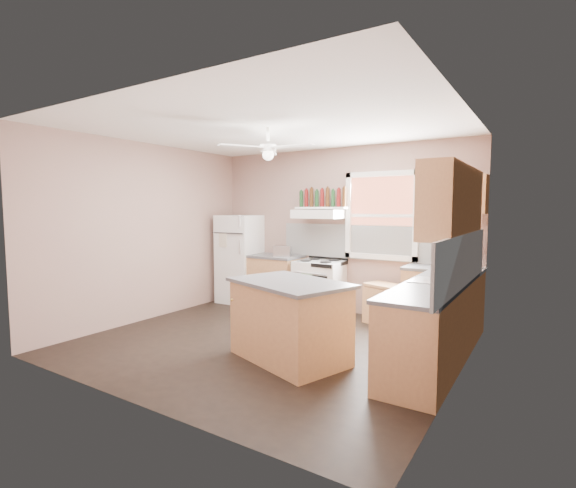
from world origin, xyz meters
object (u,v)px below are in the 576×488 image
Objects in this scene: refrigerator at (240,259)px; stove at (320,287)px; cart at (385,306)px; toaster at (282,251)px; island at (290,322)px.

refrigerator reaches higher than stove.
refrigerator is at bearing -162.50° from cart.
toaster is (0.97, -0.05, 0.20)m from refrigerator.
refrigerator is 1.68m from stove.
cart is 0.43× the size of island.
refrigerator is 5.67× the size of toaster.
toaster is 1.93m from cart.
cart is 2.03m from island.
toaster reaches higher than cart.
island is (-0.42, -1.98, 0.16)m from cart.
refrigerator is at bearing 155.14° from toaster.
toaster is 0.33× the size of stove.
island is (0.71, -2.05, 0.00)m from stove.
refrigerator is at bearing 177.92° from stove.
refrigerator reaches higher than cart.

